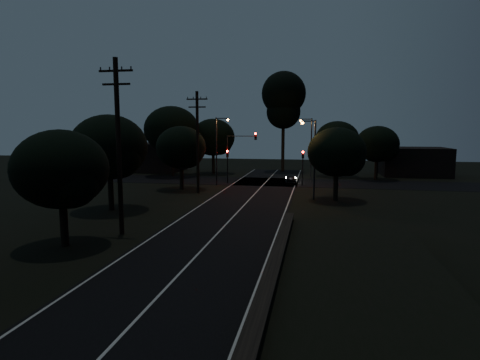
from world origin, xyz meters
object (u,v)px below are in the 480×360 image
(streetlight_a, at_px, (218,146))
(streetlight_b, at_px, (310,145))
(utility_pole_mid, at_px, (119,144))
(car, at_px, (291,179))
(signal_left, at_px, (227,160))
(signal_right, at_px, (303,161))
(streetlight_c, at_px, (313,154))
(tall_pine, at_px, (284,100))
(utility_pole_far, at_px, (198,140))
(signal_mast, at_px, (241,148))

(streetlight_a, height_order, streetlight_b, same)
(utility_pole_mid, distance_m, car, 27.57)
(streetlight_b, xyz_separation_m, car, (-2.11, -3.53, -4.07))
(signal_left, xyz_separation_m, streetlight_b, (9.91, 4.01, 1.80))
(signal_right, distance_m, streetlight_c, 10.18)
(signal_right, xyz_separation_m, streetlight_c, (1.23, -9.99, 1.51))
(utility_pole_mid, distance_m, tall_pine, 40.97)
(utility_pole_far, xyz_separation_m, streetlight_b, (11.31, 12.00, -0.85))
(signal_right, distance_m, streetlight_b, 4.45)
(utility_pole_mid, height_order, car, utility_pole_mid)
(streetlight_b, bearing_deg, signal_right, -100.00)
(utility_pole_mid, relative_size, streetlight_a, 1.38)
(utility_pole_mid, relative_size, utility_pole_far, 1.05)
(streetlight_b, relative_size, car, 2.43)
(utility_pole_mid, xyz_separation_m, signal_left, (1.40, 24.99, -2.90))
(streetlight_c, bearing_deg, utility_pole_mid, -128.26)
(tall_pine, relative_size, signal_right, 3.78)
(utility_pole_far, distance_m, car, 13.44)
(tall_pine, xyz_separation_m, signal_right, (3.60, -15.01, -8.33))
(streetlight_a, height_order, streetlight_c, streetlight_a)
(signal_left, height_order, signal_right, same)
(utility_pole_far, height_order, streetlight_a, utility_pole_far)
(utility_pole_far, relative_size, signal_mast, 1.68)
(streetlight_c, bearing_deg, streetlight_a, 144.31)
(signal_right, bearing_deg, streetlight_c, -82.98)
(utility_pole_mid, bearing_deg, streetlight_c, 51.74)
(utility_pole_far, height_order, car, utility_pole_far)
(utility_pole_mid, height_order, streetlight_a, utility_pole_mid)
(utility_pole_far, bearing_deg, utility_pole_mid, -90.00)
(streetlight_c, height_order, car, streetlight_c)
(signal_right, height_order, streetlight_a, streetlight_a)
(signal_mast, bearing_deg, car, 4.48)
(signal_mast, bearing_deg, signal_left, -179.87)
(utility_pole_far, xyz_separation_m, streetlight_c, (11.83, -2.00, -1.13))
(tall_pine, relative_size, signal_mast, 2.48)
(utility_pole_mid, bearing_deg, tall_pine, 80.07)
(car, bearing_deg, streetlight_c, 100.78)
(utility_pole_mid, distance_m, signal_right, 27.30)
(signal_right, distance_m, streetlight_a, 10.26)
(streetlight_a, height_order, car, streetlight_a)
(signal_right, bearing_deg, signal_mast, 179.97)
(tall_pine, distance_m, signal_left, 18.06)
(signal_mast, distance_m, streetlight_a, 3.13)
(signal_left, distance_m, signal_mast, 2.26)
(utility_pole_mid, xyz_separation_m, tall_pine, (7.00, 40.00, 5.42))
(utility_pole_mid, xyz_separation_m, car, (9.20, 25.47, -5.18))
(utility_pole_far, height_order, signal_right, utility_pole_far)
(streetlight_a, relative_size, car, 2.43)
(signal_left, distance_m, streetlight_c, 14.52)
(signal_left, relative_size, signal_right, 1.00)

